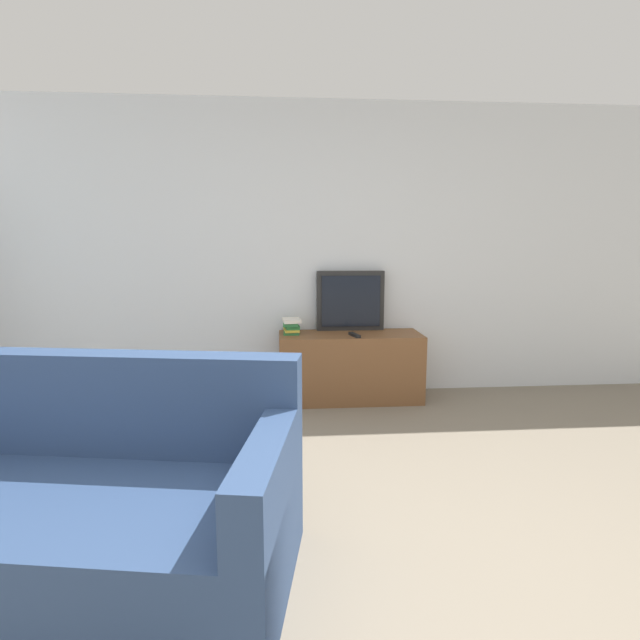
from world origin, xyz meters
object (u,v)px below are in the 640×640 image
object	(u,v)px
tv_stand	(350,367)
television	(350,301)
book_stack	(291,326)
remote_on_stand	(355,335)
couch	(38,510)

from	to	relation	value
tv_stand	television	size ratio (longest dim) A/B	2.04
tv_stand	book_stack	size ratio (longest dim) A/B	5.35
tv_stand	book_stack	distance (m)	0.63
book_stack	remote_on_stand	world-z (taller)	book_stack
tv_stand	couch	xyz separation A→B (m)	(-1.62, -2.23, -0.01)
remote_on_stand	tv_stand	bearing A→B (deg)	98.72
tv_stand	television	distance (m)	0.60
television	book_stack	size ratio (longest dim) A/B	2.62
remote_on_stand	book_stack	bearing A→B (deg)	162.08
tv_stand	couch	distance (m)	2.76
couch	tv_stand	bearing A→B (deg)	63.63
couch	book_stack	size ratio (longest dim) A/B	9.69
couch	book_stack	bearing A→B (deg)	73.66
tv_stand	couch	world-z (taller)	couch
remote_on_stand	television	bearing A→B (deg)	88.98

